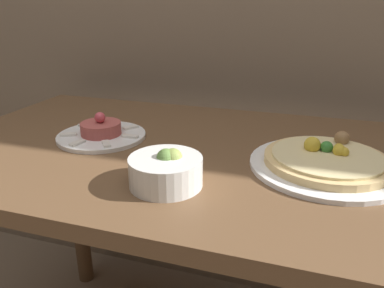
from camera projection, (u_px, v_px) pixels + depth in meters
The scene contains 4 objects.
dining_table at pixel (181, 191), 0.93m from camera, with size 1.20×0.72×0.78m.
pizza_plate at pixel (326, 161), 0.78m from camera, with size 0.31×0.31×0.06m.
tartare_plate at pixel (101, 133), 0.94m from camera, with size 0.22×0.22×0.07m.
small_bowl at pixel (166, 170), 0.70m from camera, with size 0.14×0.14×0.07m.
Camera 1 is at (0.28, -0.42, 1.10)m, focal length 35.00 mm.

